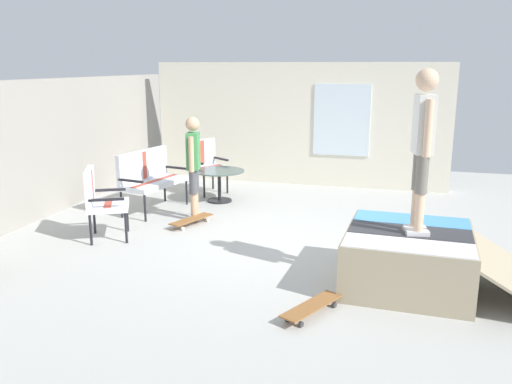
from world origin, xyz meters
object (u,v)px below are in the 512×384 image
Objects in this scene: skate_ramp at (411,258)px; patio_table at (219,179)px; person_skater at (423,139)px; skateboard_spare at (312,306)px; person_watching at (193,161)px; patio_chair_near_house at (205,161)px; skateboard_by_bench at (192,220)px; patio_bench at (149,175)px; patio_chair_by_wall at (100,197)px.

patio_table is (2.95, 3.32, 0.09)m from skate_ramp.
person_skater is 2.09m from skateboard_spare.
person_watching is (1.77, 3.32, 0.63)m from skate_ramp.
person_skater is (-1.82, -3.35, 0.71)m from person_watching.
patio_chair_near_house reaches higher than skateboard_by_bench.
skateboard_spare is at bearing -133.01° from patio_bench.
patio_bench is at bearing 1.32° from patio_chair_by_wall.
patio_chair_by_wall is at bearing -178.68° from patio_bench.
patio_chair_near_house is 3.07m from patio_chair_by_wall.
person_watching reaches higher than patio_bench.
skateboard_by_bench is 1.02× the size of skateboard_spare.
patio_chair_near_house reaches higher than patio_table.
patio_table is 4.66m from person_skater.
skateboard_spare is (-2.47, -2.31, 0.00)m from skateboard_by_bench.
skate_ramp is at bearing -131.64° from patio_table.
person_watching is 3.87m from person_skater.
patio_bench is at bearing 64.00° from skate_ramp.
person_watching is at bearing 40.47° from skateboard_spare.
person_skater is (-0.05, -0.03, 1.35)m from skate_ramp.
skate_ramp is at bearing -96.77° from patio_chair_by_wall.
patio_chair_by_wall is 2.62m from patio_table.
skateboard_by_bench is at bearing -166.75° from person_watching.
patio_table is at bearing -46.88° from patio_bench.
skateboard_spare is at bearing 137.59° from skate_ramp.
patio_bench is at bearing 46.99° from skateboard_spare.
patio_bench is 1.04m from person_watching.
patio_chair_near_house is at bearing 46.99° from person_skater.
patio_bench is 1.30m from patio_table.
person_watching is at bearing 180.00° from patio_table.
skate_ramp is at bearing -114.14° from skateboard_by_bench.
patio_bench reaches higher than skateboard_by_bench.
person_skater is at bearing -147.75° from skate_ramp.
skateboard_by_bench is (-1.50, -0.08, -0.32)m from patio_table.
skate_ramp is 2.18× the size of patio_chair_by_wall.
person_watching reaches higher than patio_chair_near_house.
person_watching reaches higher than skateboard_by_bench.
patio_table is at bearing 2.87° from skateboard_by_bench.
skate_ramp is at bearing -118.11° from person_watching.
person_skater is (-3.00, -3.35, 1.26)m from patio_table.
person_skater reaches higher than patio_chair_near_house.
patio_table is 1.12× the size of skateboard_spare.
patio_chair_by_wall is at bearing 65.13° from skateboard_spare.
patio_chair_near_house is (1.47, -0.43, -0.00)m from patio_bench.
patio_chair_near_house is 0.81m from patio_table.
skate_ramp is 4.44m from patio_table.
person_watching is 0.93× the size of person_skater.
person_skater reaches higher than skateboard_by_bench.
patio_bench reaches higher than skateboard_spare.
patio_bench is at bearing 58.43° from skateboard_by_bench.
skate_ramp is 1.40m from skateboard_spare.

